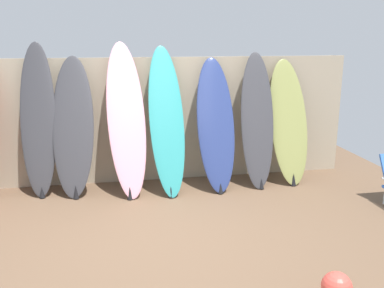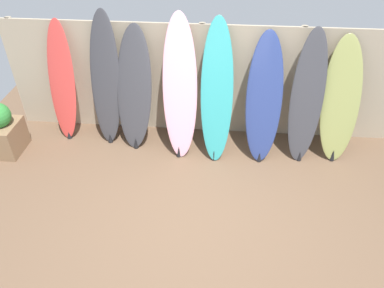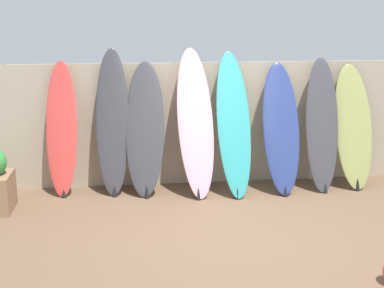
# 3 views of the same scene
# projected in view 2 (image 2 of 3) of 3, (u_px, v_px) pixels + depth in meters

# --- Properties ---
(ground) EXTENTS (7.68, 7.68, 0.00)m
(ground) POSITION_uv_depth(u_px,v_px,m) (190.00, 217.00, 4.77)
(ground) COLOR brown
(fence_back) EXTENTS (6.08, 0.11, 1.80)m
(fence_back) POSITION_uv_depth(u_px,v_px,m) (201.00, 81.00, 5.83)
(fence_back) COLOR tan
(fence_back) RESTS_ON ground
(surfboard_red_0) EXTENTS (0.48, 0.47, 1.87)m
(surfboard_red_0) POSITION_uv_depth(u_px,v_px,m) (62.00, 83.00, 5.73)
(surfboard_red_0) COLOR #D13D38
(surfboard_red_0) RESTS_ON ground
(surfboard_charcoal_1) EXTENTS (0.49, 0.51, 2.03)m
(surfboard_charcoal_1) POSITION_uv_depth(u_px,v_px,m) (106.00, 81.00, 5.61)
(surfboard_charcoal_1) COLOR #38383D
(surfboard_charcoal_1) RESTS_ON ground
(surfboard_charcoal_2) EXTENTS (0.61, 0.63, 1.85)m
(surfboard_charcoal_2) POSITION_uv_depth(u_px,v_px,m) (134.00, 90.00, 5.58)
(surfboard_charcoal_2) COLOR #38383D
(surfboard_charcoal_2) RESTS_ON ground
(surfboard_pink_3) EXTENTS (0.59, 0.80, 2.03)m
(surfboard_pink_3) POSITION_uv_depth(u_px,v_px,m) (180.00, 89.00, 5.42)
(surfboard_pink_3) COLOR pink
(surfboard_pink_3) RESTS_ON ground
(surfboard_teal_4) EXTENTS (0.52, 0.84, 1.97)m
(surfboard_teal_4) POSITION_uv_depth(u_px,v_px,m) (217.00, 93.00, 5.39)
(surfboard_teal_4) COLOR teal
(surfboard_teal_4) RESTS_ON ground
(surfboard_navy_5) EXTENTS (0.53, 0.78, 1.81)m
(surfboard_navy_5) POSITION_uv_depth(u_px,v_px,m) (264.00, 99.00, 5.40)
(surfboard_navy_5) COLOR navy
(surfboard_navy_5) RESTS_ON ground
(surfboard_charcoal_6) EXTENTS (0.54, 0.70, 1.88)m
(surfboard_charcoal_6) POSITION_uv_depth(u_px,v_px,m) (307.00, 98.00, 5.35)
(surfboard_charcoal_6) COLOR #38383D
(surfboard_charcoal_6) RESTS_ON ground
(surfboard_olive_7) EXTENTS (0.58, 0.69, 1.77)m
(surfboard_olive_7) POSITION_uv_depth(u_px,v_px,m) (341.00, 101.00, 5.39)
(surfboard_olive_7) COLOR olive
(surfboard_olive_7) RESTS_ON ground
(planter_box) EXTENTS (0.45, 0.56, 0.83)m
(planter_box) POSITION_uv_depth(u_px,v_px,m) (3.00, 131.00, 5.67)
(planter_box) COLOR #846647
(planter_box) RESTS_ON ground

